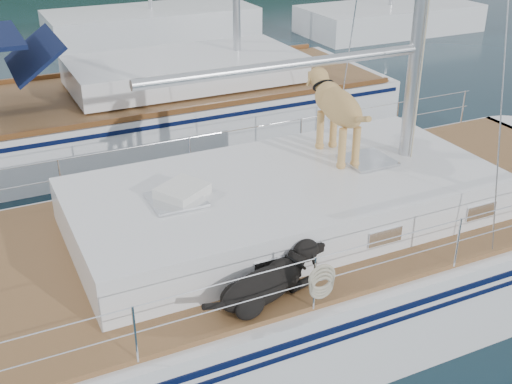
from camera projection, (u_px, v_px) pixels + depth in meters
ground at (228, 316)px, 8.29m from camera, size 120.00×120.00×0.00m
main_sailboat at (234, 270)px, 8.02m from camera, size 12.00×3.80×14.01m
neighbor_sailboat at (139, 114)px, 13.48m from camera, size 11.00×3.50×13.30m
bg_boat_center at (152, 23)px, 22.57m from camera, size 7.20×3.00×11.65m
bg_boat_east at (389, 19)px, 23.25m from camera, size 6.40×3.00×11.65m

